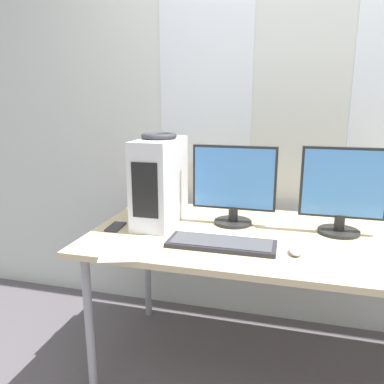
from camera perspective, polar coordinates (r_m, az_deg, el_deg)
wall_back at (r=2.30m, az=16.03°, el=12.35°), size 8.00×0.07×2.70m
desk at (r=1.85m, az=14.96°, el=-8.08°), size 1.93×0.89×0.76m
pc_tower at (r=1.94m, az=-4.90°, el=1.61°), size 0.18×0.42×0.44m
headphones at (r=1.90m, az=-5.04°, el=8.51°), size 0.18×0.18×0.03m
monitor_main at (r=1.92m, az=6.41°, el=1.15°), size 0.43×0.20×0.41m
monitor_right_near at (r=1.90m, az=21.97°, el=0.19°), size 0.39×0.20×0.42m
keyboard at (r=1.67m, az=4.49°, el=-7.84°), size 0.48×0.17×0.02m
mouse at (r=1.65m, az=15.54°, el=-8.61°), size 0.06×0.10×0.03m
cell_phone at (r=1.94m, az=-11.57°, el=-5.21°), size 0.08×0.14×0.01m
paper_sheet_left at (r=1.67m, az=-9.74°, el=-8.40°), size 0.29×0.35×0.00m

